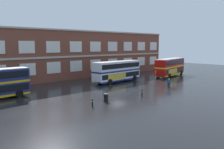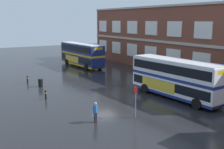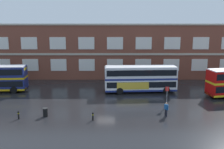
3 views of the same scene
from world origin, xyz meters
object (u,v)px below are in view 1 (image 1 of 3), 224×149
(double_decker_far, at_px, (170,67))
(waiting_passenger, at_px, (169,82))
(bus_stand_flag, at_px, (155,76))
(station_litter_bin, at_px, (106,98))
(double_decker_middle, at_px, (117,71))
(safety_bollard_west, at_px, (92,103))
(safety_bollard_east, at_px, (142,93))

(double_decker_far, bearing_deg, waiting_passenger, -146.92)
(bus_stand_flag, distance_m, station_litter_bin, 15.37)
(double_decker_middle, distance_m, bus_stand_flag, 7.69)
(double_decker_middle, distance_m, station_litter_bin, 16.31)
(double_decker_far, distance_m, safety_bollard_west, 31.66)
(station_litter_bin, relative_size, safety_bollard_east, 1.08)
(waiting_passenger, bearing_deg, double_decker_far, 33.08)
(waiting_passenger, bearing_deg, safety_bollard_east, -171.33)
(double_decker_far, relative_size, waiting_passenger, 6.64)
(safety_bollard_east, bearing_deg, waiting_passenger, 8.67)
(double_decker_far, bearing_deg, bus_stand_flag, -157.45)
(double_decker_middle, distance_m, double_decker_far, 15.20)
(safety_bollard_west, bearing_deg, bus_stand_flag, 13.64)
(station_litter_bin, height_order, safety_bollard_east, station_litter_bin)
(double_decker_far, bearing_deg, safety_bollard_east, -155.55)
(station_litter_bin, relative_size, safety_bollard_west, 1.08)
(station_litter_bin, bearing_deg, safety_bollard_east, -12.28)
(waiting_passenger, xyz_separation_m, safety_bollard_west, (-17.06, -0.92, -0.44))
(bus_stand_flag, bearing_deg, safety_bollard_east, -153.09)
(double_decker_far, height_order, waiting_passenger, double_decker_far)
(safety_bollard_west, height_order, safety_bollard_east, same)
(waiting_passenger, relative_size, safety_bollard_west, 1.79)
(safety_bollard_east, bearing_deg, bus_stand_flag, 26.91)
(waiting_passenger, bearing_deg, double_decker_middle, 100.47)
(double_decker_far, bearing_deg, double_decker_middle, 172.26)
(double_decker_middle, bearing_deg, waiting_passenger, -79.53)
(double_decker_far, distance_m, station_litter_bin, 28.68)
(station_litter_bin, xyz_separation_m, safety_bollard_east, (5.67, -1.23, -0.03))
(station_litter_bin, distance_m, safety_bollard_east, 5.80)
(bus_stand_flag, bearing_deg, waiting_passenger, -102.22)
(bus_stand_flag, bearing_deg, double_decker_middle, 110.55)
(double_decker_middle, xyz_separation_m, bus_stand_flag, (2.69, -7.19, -0.51))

